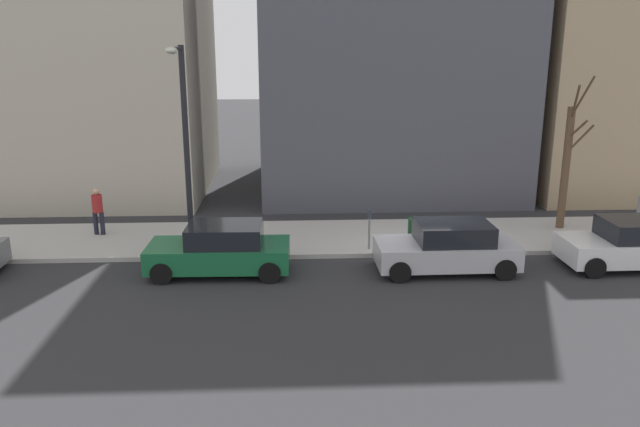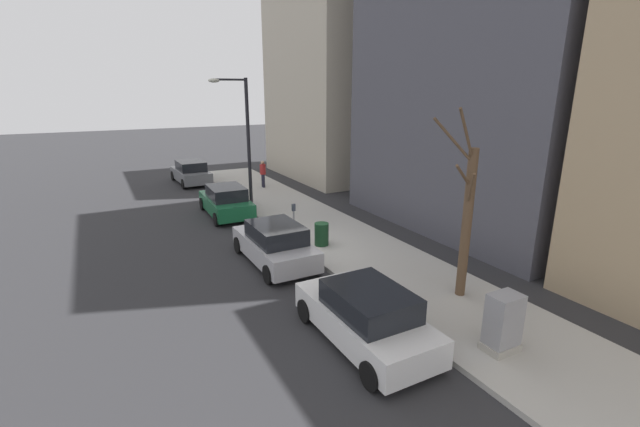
% 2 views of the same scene
% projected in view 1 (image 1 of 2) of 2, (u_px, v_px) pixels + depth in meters
% --- Properties ---
extents(ground_plane, '(120.00, 120.00, 0.00)m').
position_uv_depth(ground_plane, '(421.00, 257.00, 20.20)').
color(ground_plane, '#2B2B2D').
extents(sidewalk, '(4.00, 36.00, 0.15)m').
position_uv_depth(sidewalk, '(410.00, 236.00, 22.11)').
color(sidewalk, '#B2AFA8').
rests_on(sidewalk, ground).
extents(parked_car_white, '(1.94, 4.21, 1.52)m').
position_uv_depth(parked_car_white, '(633.00, 244.00, 19.12)').
color(parked_car_white, white).
rests_on(parked_car_white, ground).
extents(parked_car_silver, '(1.96, 4.22, 1.52)m').
position_uv_depth(parked_car_silver, '(448.00, 248.00, 18.79)').
color(parked_car_silver, '#B7B7BC').
rests_on(parked_car_silver, ground).
extents(parked_car_green, '(2.00, 4.24, 1.52)m').
position_uv_depth(parked_car_green, '(221.00, 250.00, 18.61)').
color(parked_car_green, '#196038').
rests_on(parked_car_green, ground).
extents(parking_meter, '(0.14, 0.10, 1.35)m').
position_uv_depth(parking_meter, '(369.00, 225.00, 20.29)').
color(parking_meter, slate).
rests_on(parking_meter, sidewalk).
extents(streetlamp, '(1.97, 0.32, 6.50)m').
position_uv_depth(streetlamp, '(184.00, 134.00, 19.05)').
color(streetlamp, black).
rests_on(streetlamp, sidewalk).
extents(bare_tree, '(1.36, 1.03, 5.52)m').
position_uv_depth(bare_tree, '(567.00, 164.00, 22.27)').
color(bare_tree, brown).
rests_on(bare_tree, sidewalk).
extents(trash_bin, '(0.56, 0.56, 0.90)m').
position_uv_depth(trash_bin, '(416.00, 231.00, 20.91)').
color(trash_bin, '#14381E').
rests_on(trash_bin, sidewalk).
extents(pedestrian_near_meter, '(0.36, 0.40, 1.66)m').
position_uv_depth(pedestrian_near_meter, '(98.00, 209.00, 21.86)').
color(pedestrian_near_meter, '#1E1E2D').
rests_on(pedestrian_near_meter, sidewalk).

